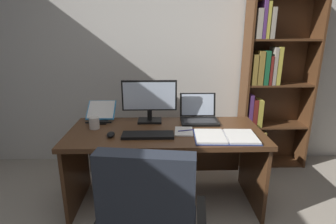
{
  "coord_description": "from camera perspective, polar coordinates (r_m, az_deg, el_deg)",
  "views": [
    {
      "loc": [
        -0.19,
        -1.08,
        1.53
      ],
      "look_at": [
        -0.13,
        1.03,
        0.89
      ],
      "focal_mm": 28.49,
      "sensor_mm": 36.0,
      "label": 1
    }
  ],
  "objects": [
    {
      "name": "wall_back",
      "position": [
        3.14,
        2.01,
        11.88
      ],
      "size": [
        5.08,
        0.12,
        2.52
      ],
      "primitive_type": "cube",
      "color": "beige",
      "rests_on": "ground"
    },
    {
      "name": "desk",
      "position": [
        2.44,
        -0.6,
        -7.49
      ],
      "size": [
        1.66,
        0.73,
        0.71
      ],
      "color": "#4C2D19",
      "rests_on": "ground"
    },
    {
      "name": "bookshelf",
      "position": [
        3.19,
        20.66,
        5.2
      ],
      "size": [
        0.76,
        0.29,
        1.93
      ],
      "color": "#4C2D19",
      "rests_on": "ground"
    },
    {
      "name": "monitor",
      "position": [
        2.47,
        -4.0,
        2.37
      ],
      "size": [
        0.51,
        0.16,
        0.39
      ],
      "color": "black",
      "rests_on": "desk"
    },
    {
      "name": "laptop",
      "position": [
        2.54,
        6.6,
        -0.78
      ],
      "size": [
        0.35,
        0.3,
        0.25
      ],
      "color": "black",
      "rests_on": "desk"
    },
    {
      "name": "keyboard",
      "position": [
        2.17,
        -4.31,
        -4.94
      ],
      "size": [
        0.42,
        0.15,
        0.02
      ],
      "primitive_type": "cube",
      "color": "black",
      "rests_on": "desk"
    },
    {
      "name": "computer_mouse",
      "position": [
        2.21,
        -12.14,
        -4.73
      ],
      "size": [
        0.06,
        0.1,
        0.04
      ],
      "primitive_type": "ellipsoid",
      "color": "black",
      "rests_on": "desk"
    },
    {
      "name": "reading_stand_with_book",
      "position": [
        2.62,
        -14.14,
        -0.0
      ],
      "size": [
        0.26,
        0.26,
        0.17
      ],
      "color": "black",
      "rests_on": "desk"
    },
    {
      "name": "open_binder",
      "position": [
        2.18,
        12.22,
        -5.18
      ],
      "size": [
        0.51,
        0.33,
        0.02
      ],
      "rotation": [
        0.0,
        0.0,
        -0.04
      ],
      "color": "navy",
      "rests_on": "desk"
    },
    {
      "name": "notepad",
      "position": [
        2.27,
        3.39,
        -4.15
      ],
      "size": [
        0.17,
        0.22,
        0.01
      ],
      "primitive_type": "cube",
      "rotation": [
        0.0,
        0.0,
        -0.08
      ],
      "color": "silver",
      "rests_on": "desk"
    },
    {
      "name": "pen",
      "position": [
        2.27,
        3.89,
        -3.93
      ],
      "size": [
        0.14,
        0.04,
        0.01
      ],
      "primitive_type": "cylinder",
      "rotation": [
        0.0,
        1.57,
        0.24
      ],
      "color": "navy",
      "rests_on": "notepad"
    },
    {
      "name": "coffee_mug",
      "position": [
        2.42,
        -15.5,
        -2.26
      ],
      "size": [
        0.09,
        0.09,
        0.1
      ],
      "primitive_type": "cylinder",
      "color": "silver",
      "rests_on": "desk"
    }
  ]
}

